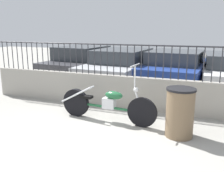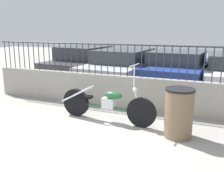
# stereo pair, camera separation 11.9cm
# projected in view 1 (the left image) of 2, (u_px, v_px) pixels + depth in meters

# --- Properties ---
(ground_plane) EXTENTS (40.00, 40.00, 0.00)m
(ground_plane) POSITION_uv_depth(u_px,v_px,m) (77.00, 149.00, 4.38)
(ground_plane) COLOR gray
(low_wall) EXTENTS (8.13, 0.18, 0.86)m
(low_wall) POSITION_uv_depth(u_px,v_px,m) (123.00, 92.00, 6.60)
(low_wall) COLOR #9E998E
(low_wall) RESTS_ON ground_plane
(fence_railing) EXTENTS (8.13, 0.04, 0.83)m
(fence_railing) POSITION_uv_depth(u_px,v_px,m) (124.00, 55.00, 6.38)
(fence_railing) COLOR #2D2D33
(fence_railing) RESTS_ON low_wall
(motorcycle_green) EXTENTS (2.37, 0.52, 1.35)m
(motorcycle_green) POSITION_uv_depth(u_px,v_px,m) (102.00, 103.00, 5.71)
(motorcycle_green) COLOR black
(motorcycle_green) RESTS_ON ground_plane
(trash_bin) EXTENTS (0.56, 0.56, 0.97)m
(trash_bin) POSITION_uv_depth(u_px,v_px,m) (180.00, 112.00, 4.82)
(trash_bin) COLOR brown
(trash_bin) RESTS_ON ground_plane
(car_dark_grey) EXTENTS (2.18, 4.18, 1.37)m
(car_dark_grey) POSITION_uv_depth(u_px,v_px,m) (84.00, 63.00, 10.25)
(car_dark_grey) COLOR black
(car_dark_grey) RESTS_ON ground_plane
(car_silver) EXTENTS (2.11, 4.64, 1.36)m
(car_silver) POSITION_uv_depth(u_px,v_px,m) (124.00, 67.00, 9.13)
(car_silver) COLOR black
(car_silver) RESTS_ON ground_plane
(car_blue) EXTENTS (2.12, 4.09, 1.35)m
(car_blue) POSITION_uv_depth(u_px,v_px,m) (176.00, 70.00, 8.61)
(car_blue) COLOR black
(car_blue) RESTS_ON ground_plane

